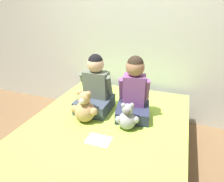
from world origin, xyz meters
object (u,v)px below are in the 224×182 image
(child_on_right, at_px, (134,92))
(teddy_bear_held_by_left_child, at_px, (85,109))
(child_on_left, at_px, (95,89))
(bed, at_px, (104,146))
(sign_card, at_px, (99,140))
(teddy_bear_held_by_right_child, at_px, (127,118))

(child_on_right, height_order, teddy_bear_held_by_left_child, child_on_right)
(child_on_left, bearing_deg, child_on_right, 0.67)
(bed, relative_size, sign_card, 9.58)
(child_on_left, height_order, sign_card, child_on_left)
(bed, height_order, teddy_bear_held_by_right_child, teddy_bear_held_by_right_child)
(bed, height_order, sign_card, sign_card)
(child_on_right, relative_size, teddy_bear_held_by_right_child, 2.37)
(child_on_left, bearing_deg, sign_card, -63.41)
(child_on_left, xyz_separation_m, child_on_right, (0.42, 0.00, 0.03))
(child_on_right, bearing_deg, bed, -134.26)
(teddy_bear_held_by_left_child, xyz_separation_m, sign_card, (0.25, -0.24, -0.13))
(bed, bearing_deg, child_on_left, 125.74)
(child_on_right, xyz_separation_m, teddy_bear_held_by_right_child, (0.01, -0.25, -0.15))
(child_on_right, relative_size, sign_card, 2.98)
(teddy_bear_held_by_right_child, distance_m, sign_card, 0.33)
(child_on_left, relative_size, sign_card, 2.89)
(teddy_bear_held_by_right_child, bearing_deg, child_on_left, 131.67)
(teddy_bear_held_by_left_child, bearing_deg, sign_card, -48.61)
(child_on_left, bearing_deg, bed, -53.82)
(bed, height_order, child_on_right, child_on_right)
(child_on_left, distance_m, teddy_bear_held_by_left_child, 0.28)
(child_on_left, bearing_deg, teddy_bear_held_by_right_child, -29.82)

